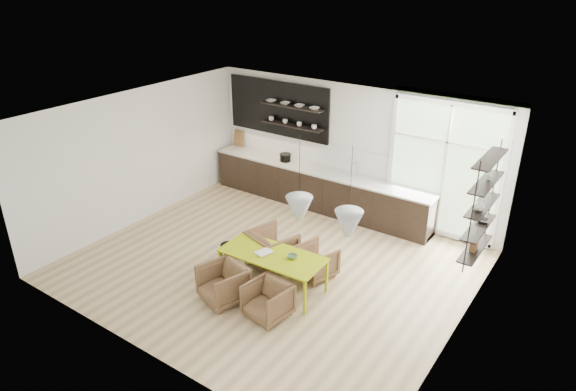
{
  "coord_description": "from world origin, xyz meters",
  "views": [
    {
      "loc": [
        5.02,
        -6.69,
        5.27
      ],
      "look_at": [
        -0.03,
        0.6,
        1.21
      ],
      "focal_mm": 32.0,
      "sensor_mm": 36.0,
      "label": 1
    }
  ],
  "objects_px": {
    "armchair_back_right": "(316,261)",
    "armchair_front_right": "(268,301)",
    "armchair_back_left": "(272,248)",
    "wire_stool": "(228,251)",
    "dining_table": "(273,256)",
    "armchair_front_left": "(223,284)"
  },
  "relations": [
    {
      "from": "wire_stool",
      "to": "armchair_back_left",
      "type": "bearing_deg",
      "value": 30.31
    },
    {
      "from": "armchair_front_right",
      "to": "armchair_back_right",
      "type": "bearing_deg",
      "value": 97.75
    },
    {
      "from": "armchair_back_right",
      "to": "dining_table",
      "type": "bearing_deg",
      "value": 76.95
    },
    {
      "from": "dining_table",
      "to": "armchair_back_left",
      "type": "height_order",
      "value": "armchair_back_left"
    },
    {
      "from": "armchair_back_left",
      "to": "armchair_back_right",
      "type": "relative_size",
      "value": 1.22
    },
    {
      "from": "armchair_front_right",
      "to": "wire_stool",
      "type": "relative_size",
      "value": 1.64
    },
    {
      "from": "armchair_back_right",
      "to": "wire_stool",
      "type": "distance_m",
      "value": 1.7
    },
    {
      "from": "armchair_front_left",
      "to": "armchair_front_right",
      "type": "xyz_separation_m",
      "value": [
        0.88,
        0.07,
        -0.03
      ]
    },
    {
      "from": "armchair_front_right",
      "to": "wire_stool",
      "type": "xyz_separation_m",
      "value": [
        -1.58,
        0.87,
        -0.04
      ]
    },
    {
      "from": "armchair_back_left",
      "to": "armchair_back_right",
      "type": "xyz_separation_m",
      "value": [
        0.86,
        0.17,
        -0.06
      ]
    },
    {
      "from": "armchair_back_left",
      "to": "wire_stool",
      "type": "xyz_separation_m",
      "value": [
        -0.72,
        -0.42,
        -0.1
      ]
    },
    {
      "from": "armchair_back_left",
      "to": "armchair_front_right",
      "type": "height_order",
      "value": "armchair_back_left"
    },
    {
      "from": "armchair_back_right",
      "to": "armchair_front_right",
      "type": "xyz_separation_m",
      "value": [
        -0.01,
        -1.46,
        0.0
      ]
    },
    {
      "from": "armchair_back_right",
      "to": "armchair_front_right",
      "type": "bearing_deg",
      "value": 106.82
    },
    {
      "from": "dining_table",
      "to": "armchair_front_right",
      "type": "distance_m",
      "value": 0.89
    },
    {
      "from": "dining_table",
      "to": "armchair_back_left",
      "type": "xyz_separation_m",
      "value": [
        -0.43,
        0.57,
        -0.26
      ]
    },
    {
      "from": "dining_table",
      "to": "armchair_front_right",
      "type": "relative_size",
      "value": 2.8
    },
    {
      "from": "armchair_back_left",
      "to": "armchair_front_left",
      "type": "bearing_deg",
      "value": 105.81
    },
    {
      "from": "dining_table",
      "to": "wire_stool",
      "type": "distance_m",
      "value": 1.22
    },
    {
      "from": "armchair_front_left",
      "to": "wire_stool",
      "type": "height_order",
      "value": "armchair_front_left"
    },
    {
      "from": "dining_table",
      "to": "armchair_front_left",
      "type": "distance_m",
      "value": 0.96
    },
    {
      "from": "armchair_front_left",
      "to": "armchair_front_right",
      "type": "bearing_deg",
      "value": 22.76
    }
  ]
}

